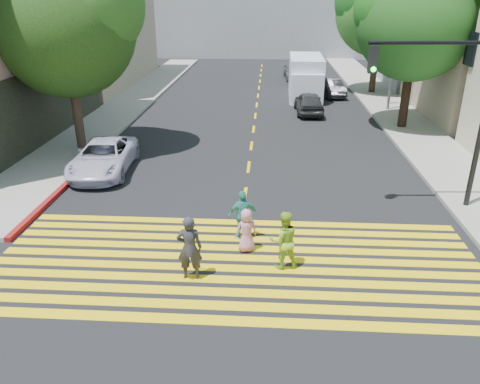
# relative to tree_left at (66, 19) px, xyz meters

# --- Properties ---
(ground) EXTENTS (120.00, 120.00, 0.00)m
(ground) POSITION_rel_tree_left_xyz_m (7.89, -10.88, -5.83)
(ground) COLOR black
(sidewalk_left) EXTENTS (3.00, 40.00, 0.15)m
(sidewalk_left) POSITION_rel_tree_left_xyz_m (-0.61, 11.12, -5.76)
(sidewalk_left) COLOR gray
(sidewalk_left) RESTS_ON ground
(sidewalk_right) EXTENTS (3.00, 60.00, 0.15)m
(sidewalk_right) POSITION_rel_tree_left_xyz_m (16.39, 4.12, -5.76)
(sidewalk_right) COLOR gray
(sidewalk_right) RESTS_ON ground
(curb_red) EXTENTS (0.20, 8.00, 0.16)m
(curb_red) POSITION_rel_tree_left_xyz_m (0.99, -4.88, -5.75)
(curb_red) COLOR maroon
(curb_red) RESTS_ON ground
(crosswalk) EXTENTS (13.40, 5.30, 0.01)m
(crosswalk) POSITION_rel_tree_left_xyz_m (7.89, -9.61, -5.83)
(crosswalk) COLOR yellow
(crosswalk) RESTS_ON ground
(lane_line) EXTENTS (0.12, 34.40, 0.01)m
(lane_line) POSITION_rel_tree_left_xyz_m (7.89, 11.62, -5.83)
(lane_line) COLOR yellow
(lane_line) RESTS_ON ground
(building_left_tan) EXTENTS (12.00, 16.00, 10.00)m
(building_left_tan) POSITION_rel_tree_left_xyz_m (-8.11, 17.12, -0.83)
(building_left_tan) COLOR tan
(building_left_tan) RESTS_ON ground
(building_right_grey) EXTENTS (10.00, 10.00, 10.00)m
(building_right_grey) POSITION_rel_tree_left_xyz_m (22.89, 19.12, -0.83)
(building_right_grey) COLOR gray
(building_right_grey) RESTS_ON ground
(backdrop_block) EXTENTS (30.00, 8.00, 12.00)m
(backdrop_block) POSITION_rel_tree_left_xyz_m (7.89, 37.12, 0.17)
(backdrop_block) COLOR gray
(backdrop_block) RESTS_ON ground
(tree_left) EXTENTS (7.48, 7.15, 8.65)m
(tree_left) POSITION_rel_tree_left_xyz_m (0.00, 0.00, 0.00)
(tree_left) COLOR #473025
(tree_left) RESTS_ON ground
(tree_right_near) EXTENTS (7.57, 7.24, 8.69)m
(tree_right_near) POSITION_rel_tree_left_xyz_m (16.03, 4.71, 0.05)
(tree_right_near) COLOR black
(tree_right_near) RESTS_ON ground
(tree_right_far) EXTENTS (7.04, 6.58, 8.93)m
(tree_right_far) POSITION_rel_tree_left_xyz_m (16.28, 14.38, 0.20)
(tree_right_far) COLOR black
(tree_right_far) RESTS_ON ground
(pedestrian_man) EXTENTS (0.68, 0.47, 1.78)m
(pedestrian_man) POSITION_rel_tree_left_xyz_m (6.75, -10.38, -4.94)
(pedestrian_man) COLOR #2D2B33
(pedestrian_man) RESTS_ON ground
(pedestrian_woman) EXTENTS (0.92, 0.79, 1.65)m
(pedestrian_woman) POSITION_rel_tree_left_xyz_m (9.16, -9.71, -5.01)
(pedestrian_woman) COLOR #95C231
(pedestrian_woman) RESTS_ON ground
(pedestrian_child) EXTENTS (0.74, 0.61, 1.30)m
(pedestrian_child) POSITION_rel_tree_left_xyz_m (8.13, -8.89, -5.18)
(pedestrian_child) COLOR #C779A8
(pedestrian_child) RESTS_ON ground
(pedestrian_extra) EXTENTS (0.97, 0.56, 1.55)m
(pedestrian_extra) POSITION_rel_tree_left_xyz_m (7.99, -8.17, -5.06)
(pedestrian_extra) COLOR teal
(pedestrian_extra) RESTS_ON ground
(white_sedan) EXTENTS (2.44, 4.78, 1.29)m
(white_sedan) POSITION_rel_tree_left_xyz_m (1.95, -2.82, -5.19)
(white_sedan) COLOR silver
(white_sedan) RESTS_ON ground
(dark_car_near) EXTENTS (1.70, 3.96, 1.33)m
(dark_car_near) POSITION_rel_tree_left_xyz_m (11.13, 7.93, -5.17)
(dark_car_near) COLOR #252526
(dark_car_near) RESTS_ON ground
(silver_car) EXTENTS (2.32, 5.16, 1.47)m
(silver_car) POSITION_rel_tree_left_xyz_m (11.00, 20.36, -5.10)
(silver_car) COLOR gray
(silver_car) RESTS_ON ground
(dark_car_parked) EXTENTS (1.83, 3.86, 1.22)m
(dark_car_parked) POSITION_rel_tree_left_xyz_m (13.13, 13.32, -5.22)
(dark_car_parked) COLOR black
(dark_car_parked) RESTS_ON ground
(white_van) EXTENTS (2.35, 5.96, 2.79)m
(white_van) POSITION_rel_tree_left_xyz_m (11.21, 12.73, -4.51)
(white_van) COLOR silver
(white_van) RESTS_ON ground
(traffic_signal) EXTENTS (4.01, 0.52, 5.88)m
(traffic_signal) POSITION_rel_tree_left_xyz_m (14.46, -5.65, -2.03)
(traffic_signal) COLOR black
(traffic_signal) RESTS_ON ground
(street_lamp) EXTENTS (2.14, 0.45, 9.45)m
(street_lamp) POSITION_rel_tree_left_xyz_m (15.91, 8.76, -0.41)
(street_lamp) COLOR gray
(street_lamp) RESTS_ON ground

